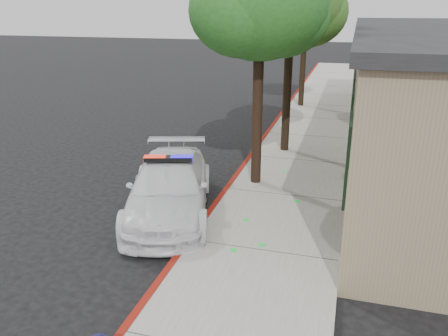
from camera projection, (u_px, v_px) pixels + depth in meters
ground at (187, 245)px, 9.74m from camera, size 120.00×120.00×0.00m
sidewalk at (282, 197)px, 12.02m from camera, size 3.20×60.00×0.15m
red_curb at (227, 190)px, 12.41m from camera, size 0.14×60.00×0.16m
police_car at (170, 187)px, 11.03m from camera, size 3.18×5.06×1.49m
street_tree_near at (260, 8)px, 11.29m from camera, size 3.44×3.46×6.26m
street_tree_mid at (292, 6)px, 14.16m from camera, size 3.46×3.27×6.24m
street_tree_far at (306, 12)px, 21.18m from camera, size 3.37×3.10×5.87m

